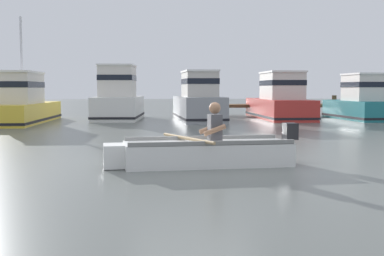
{
  "coord_description": "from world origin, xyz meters",
  "views": [
    {
      "loc": [
        -1.04,
        -10.04,
        1.45
      ],
      "look_at": [
        0.09,
        1.4,
        0.55
      ],
      "focal_mm": 47.48,
      "sensor_mm": 36.0,
      "label": 1
    }
  ],
  "objects_px": {
    "moored_boat_grey": "(198,102)",
    "moored_boat_teal": "(360,103)",
    "moored_boat_yellow": "(22,104)",
    "rowboat_with_person": "(203,152)",
    "moored_boat_white": "(119,100)",
    "moored_boat_red": "(280,101)"
  },
  "relations": [
    {
      "from": "moored_boat_grey",
      "to": "moored_boat_teal",
      "type": "height_order",
      "value": "moored_boat_grey"
    },
    {
      "from": "moored_boat_yellow",
      "to": "rowboat_with_person",
      "type": "bearing_deg",
      "value": -63.82
    },
    {
      "from": "moored_boat_grey",
      "to": "moored_boat_yellow",
      "type": "bearing_deg",
      "value": -174.3
    },
    {
      "from": "moored_boat_white",
      "to": "moored_boat_grey",
      "type": "relative_size",
      "value": 0.87
    },
    {
      "from": "moored_boat_yellow",
      "to": "moored_boat_grey",
      "type": "relative_size",
      "value": 1.19
    },
    {
      "from": "moored_boat_yellow",
      "to": "moored_boat_white",
      "type": "distance_m",
      "value": 4.37
    },
    {
      "from": "moored_boat_yellow",
      "to": "moored_boat_teal",
      "type": "bearing_deg",
      "value": 2.83
    },
    {
      "from": "moored_boat_white",
      "to": "moored_boat_red",
      "type": "bearing_deg",
      "value": -1.08
    },
    {
      "from": "rowboat_with_person",
      "to": "moored_boat_red",
      "type": "xyz_separation_m",
      "value": [
        5.4,
        14.3,
        0.58
      ]
    },
    {
      "from": "moored_boat_white",
      "to": "moored_boat_yellow",
      "type": "bearing_deg",
      "value": -154.46
    },
    {
      "from": "moored_boat_red",
      "to": "moored_boat_yellow",
      "type": "bearing_deg",
      "value": -171.46
    },
    {
      "from": "rowboat_with_person",
      "to": "moored_boat_red",
      "type": "relative_size",
      "value": 0.59
    },
    {
      "from": "moored_boat_yellow",
      "to": "moored_boat_red",
      "type": "xyz_separation_m",
      "value": [
        11.58,
        1.74,
        0.03
      ]
    },
    {
      "from": "moored_boat_red",
      "to": "moored_boat_teal",
      "type": "height_order",
      "value": "moored_boat_red"
    },
    {
      "from": "moored_boat_white",
      "to": "moored_boat_teal",
      "type": "bearing_deg",
      "value": -5.78
    },
    {
      "from": "moored_boat_grey",
      "to": "moored_boat_red",
      "type": "height_order",
      "value": "moored_boat_red"
    },
    {
      "from": "moored_boat_yellow",
      "to": "moored_boat_white",
      "type": "bearing_deg",
      "value": 25.54
    },
    {
      "from": "rowboat_with_person",
      "to": "moored_boat_teal",
      "type": "relative_size",
      "value": 0.79
    },
    {
      "from": "moored_boat_red",
      "to": "moored_boat_white",
      "type": "bearing_deg",
      "value": 178.92
    },
    {
      "from": "moored_boat_red",
      "to": "moored_boat_teal",
      "type": "bearing_deg",
      "value": -15.51
    },
    {
      "from": "moored_boat_yellow",
      "to": "moored_boat_white",
      "type": "height_order",
      "value": "moored_boat_yellow"
    },
    {
      "from": "moored_boat_white",
      "to": "rowboat_with_person",
      "type": "bearing_deg",
      "value": -81.21
    }
  ]
}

